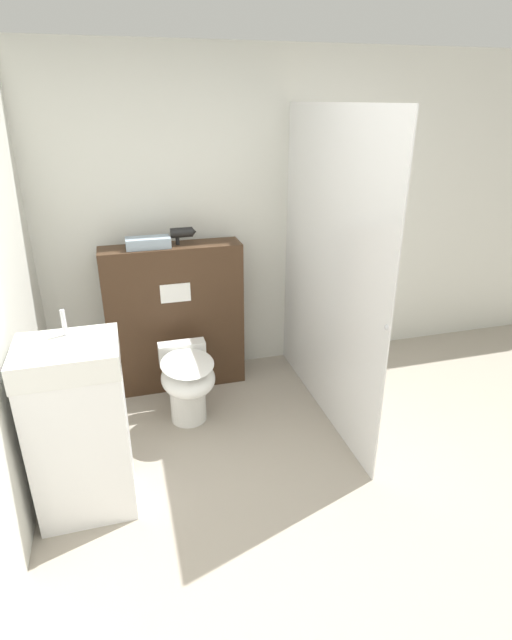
{
  "coord_description": "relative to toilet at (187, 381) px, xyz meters",
  "views": [
    {
      "loc": [
        -0.8,
        -1.79,
        2.13
      ],
      "look_at": [
        0.05,
        1.2,
        0.75
      ],
      "focal_mm": 28.0,
      "sensor_mm": 36.0,
      "label": 1
    }
  ],
  "objects": [
    {
      "name": "ground_plane",
      "position": [
        0.44,
        -1.23,
        -0.33
      ],
      "size": [
        12.0,
        12.0,
        0.0
      ],
      "primitive_type": "plane",
      "color": "#9E9384"
    },
    {
      "name": "hair_drier",
      "position": [
        0.1,
        0.57,
        0.91
      ],
      "size": [
        0.19,
        0.07,
        0.13
      ],
      "color": "black",
      "rests_on": "partition_panel"
    },
    {
      "name": "folded_towel",
      "position": [
        -0.15,
        0.54,
        0.86
      ],
      "size": [
        0.31,
        0.15,
        0.07
      ],
      "color": "#8C9EAD",
      "rests_on": "partition_panel"
    },
    {
      "name": "wall_back",
      "position": [
        0.44,
        0.81,
        0.92
      ],
      "size": [
        8.0,
        0.06,
        2.5
      ],
      "color": "silver",
      "rests_on": "ground_plane"
    },
    {
      "name": "sink_vanity",
      "position": [
        -0.67,
        -0.64,
        0.18
      ],
      "size": [
        0.51,
        0.41,
        1.16
      ],
      "color": "white",
      "rests_on": "ground_plane"
    },
    {
      "name": "partition_panel",
      "position": [
        0.0,
        0.56,
        0.25
      ],
      "size": [
        1.03,
        0.26,
        1.15
      ],
      "color": "#3D2819",
      "rests_on": "ground_plane"
    },
    {
      "name": "shower_glass",
      "position": [
        0.98,
        -0.07,
        0.73
      ],
      "size": [
        0.04,
        1.69,
        2.11
      ],
      "color": "silver",
      "rests_on": "ground_plane"
    },
    {
      "name": "toilet",
      "position": [
        0.0,
        0.0,
        0.0
      ],
      "size": [
        0.37,
        0.55,
        0.53
      ],
      "color": "white",
      "rests_on": "ground_plane"
    }
  ]
}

